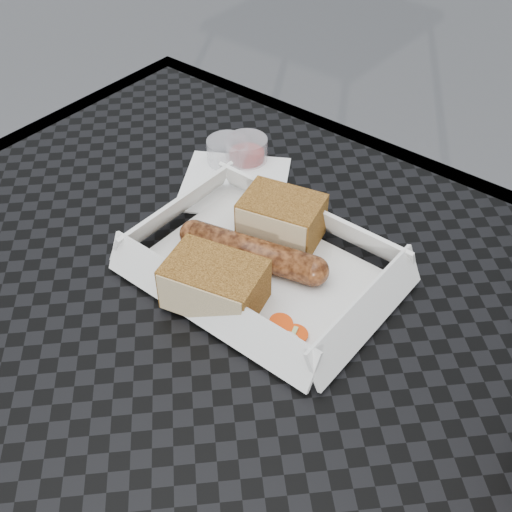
% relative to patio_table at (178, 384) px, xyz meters
% --- Properties ---
extents(patio_table, '(0.80, 0.80, 0.74)m').
position_rel_patio_table_xyz_m(patio_table, '(0.00, 0.00, 0.00)').
color(patio_table, black).
rests_on(patio_table, ground).
extents(food_tray, '(0.22, 0.15, 0.00)m').
position_rel_patio_table_xyz_m(food_tray, '(0.01, 0.11, 0.08)').
color(food_tray, white).
rests_on(food_tray, patio_table).
extents(bratwurst, '(0.16, 0.06, 0.03)m').
position_rel_patio_table_xyz_m(bratwurst, '(0.00, 0.11, 0.09)').
color(bratwurst, brown).
rests_on(bratwurst, food_tray).
extents(bread_near, '(0.09, 0.07, 0.05)m').
position_rel_patio_table_xyz_m(bread_near, '(-0.00, 0.16, 0.10)').
color(bread_near, '#8F5D23').
rests_on(bread_near, food_tray).
extents(bread_far, '(0.10, 0.08, 0.05)m').
position_rel_patio_table_xyz_m(bread_far, '(0.01, 0.05, 0.10)').
color(bread_far, '#8F5D23').
rests_on(bread_far, food_tray).
extents(veg_garnish, '(0.03, 0.03, 0.00)m').
position_rel_patio_table_xyz_m(veg_garnish, '(0.09, 0.06, 0.08)').
color(veg_garnish, '#EC410A').
rests_on(veg_garnish, food_tray).
extents(napkin, '(0.16, 0.16, 0.00)m').
position_rel_patio_table_xyz_m(napkin, '(-0.10, 0.21, 0.08)').
color(napkin, white).
rests_on(napkin, patio_table).
extents(condiment_cup_sauce, '(0.05, 0.05, 0.03)m').
position_rel_patio_table_xyz_m(condiment_cup_sauce, '(-0.12, 0.26, 0.09)').
color(condiment_cup_sauce, maroon).
rests_on(condiment_cup_sauce, patio_table).
extents(condiment_cup_empty, '(0.05, 0.05, 0.03)m').
position_rel_patio_table_xyz_m(condiment_cup_empty, '(-0.14, 0.24, 0.09)').
color(condiment_cup_empty, silver).
rests_on(condiment_cup_empty, patio_table).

